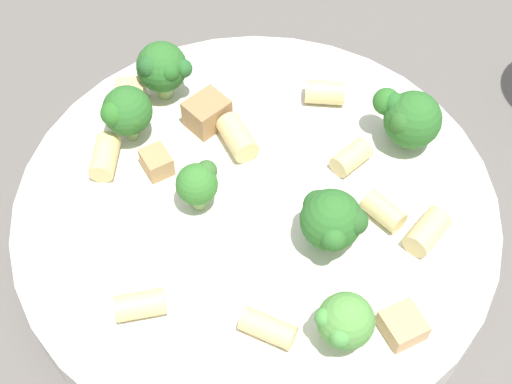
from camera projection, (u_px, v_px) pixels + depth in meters
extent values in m
plane|color=#5B5651|center=(256.00, 235.00, 0.47)|extent=(2.00, 2.00, 0.00)
cylinder|color=silver|center=(256.00, 219.00, 0.45)|extent=(0.30, 0.30, 0.04)
cylinder|color=silver|center=(256.00, 204.00, 0.44)|extent=(0.27, 0.27, 0.01)
torus|color=silver|center=(256.00, 203.00, 0.44)|extent=(0.29, 0.29, 0.00)
cylinder|color=#9EC175|center=(167.00, 86.00, 0.48)|extent=(0.01, 0.01, 0.01)
sphere|color=#2D6B28|center=(164.00, 66.00, 0.47)|extent=(0.03, 0.03, 0.03)
sphere|color=#275D28|center=(150.00, 66.00, 0.46)|extent=(0.02, 0.02, 0.02)
sphere|color=#27612A|center=(183.00, 68.00, 0.46)|extent=(0.01, 0.01, 0.01)
sphere|color=#286324|center=(168.00, 71.00, 0.46)|extent=(0.01, 0.01, 0.01)
cylinder|color=#84AD60|center=(408.00, 138.00, 0.46)|extent=(0.01, 0.01, 0.01)
sphere|color=#2D6B28|center=(413.00, 120.00, 0.44)|extent=(0.04, 0.04, 0.04)
sphere|color=#2F6525|center=(402.00, 122.00, 0.43)|extent=(0.02, 0.02, 0.02)
sphere|color=#296727|center=(394.00, 103.00, 0.44)|extent=(0.01, 0.01, 0.01)
sphere|color=#2E6F27|center=(391.00, 106.00, 0.44)|extent=(0.02, 0.02, 0.02)
cylinder|color=#84AD60|center=(328.00, 237.00, 0.41)|extent=(0.01, 0.01, 0.01)
sphere|color=#2D6B28|center=(331.00, 220.00, 0.40)|extent=(0.04, 0.04, 0.04)
sphere|color=#2E6928|center=(334.00, 238.00, 0.39)|extent=(0.01, 0.01, 0.01)
sphere|color=#2A6126|center=(319.00, 206.00, 0.40)|extent=(0.02, 0.02, 0.02)
sphere|color=#2A5B25|center=(354.00, 221.00, 0.39)|extent=(0.02, 0.02, 0.02)
cylinder|color=#93B766|center=(198.00, 199.00, 0.43)|extent=(0.01, 0.01, 0.01)
sphere|color=#387A2D|center=(197.00, 184.00, 0.42)|extent=(0.03, 0.03, 0.03)
sphere|color=#336B2A|center=(200.00, 190.00, 0.41)|extent=(0.01, 0.01, 0.01)
sphere|color=#396B2D|center=(207.00, 171.00, 0.42)|extent=(0.01, 0.01, 0.01)
cylinder|color=#9EC175|center=(131.00, 129.00, 0.46)|extent=(0.01, 0.01, 0.01)
sphere|color=#2D6B28|center=(127.00, 111.00, 0.44)|extent=(0.03, 0.03, 0.03)
sphere|color=#2E6E24|center=(113.00, 114.00, 0.44)|extent=(0.02, 0.02, 0.02)
sphere|color=#306423|center=(134.00, 119.00, 0.44)|extent=(0.01, 0.01, 0.01)
cylinder|color=#84AD60|center=(343.00, 334.00, 0.38)|extent=(0.01, 0.01, 0.01)
sphere|color=#569942|center=(346.00, 321.00, 0.36)|extent=(0.03, 0.03, 0.03)
sphere|color=#4D9842|center=(325.00, 318.00, 0.36)|extent=(0.01, 0.01, 0.01)
sphere|color=#4E9944|center=(340.00, 336.00, 0.35)|extent=(0.01, 0.01, 0.01)
cylinder|color=#E0C67F|center=(383.00, 211.00, 0.42)|extent=(0.02, 0.03, 0.01)
cylinder|color=#E0C67F|center=(237.00, 137.00, 0.45)|extent=(0.02, 0.03, 0.02)
cylinder|color=#E0C67F|center=(140.00, 305.00, 0.39)|extent=(0.03, 0.02, 0.01)
cylinder|color=#E0C67F|center=(325.00, 92.00, 0.48)|extent=(0.03, 0.03, 0.02)
cylinder|color=#E0C67F|center=(268.00, 328.00, 0.38)|extent=(0.03, 0.03, 0.01)
cylinder|color=#E0C67F|center=(105.00, 157.00, 0.45)|extent=(0.03, 0.03, 0.02)
cylinder|color=#E0C67F|center=(351.00, 157.00, 0.45)|extent=(0.03, 0.02, 0.01)
cylinder|color=#E0C67F|center=(427.00, 232.00, 0.41)|extent=(0.03, 0.02, 0.02)
cube|color=tan|center=(157.00, 162.00, 0.44)|extent=(0.02, 0.02, 0.01)
cube|color=tan|center=(131.00, 97.00, 0.47)|extent=(0.03, 0.03, 0.02)
cube|color=tan|center=(403.00, 325.00, 0.38)|extent=(0.02, 0.02, 0.01)
cube|color=#A87A4C|center=(207.00, 113.00, 0.46)|extent=(0.03, 0.03, 0.02)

